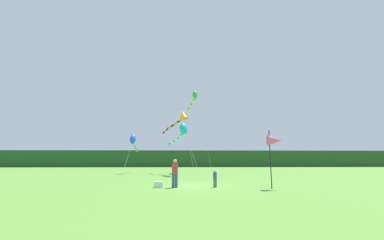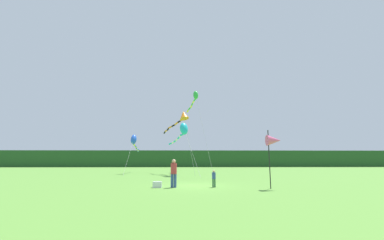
{
  "view_description": "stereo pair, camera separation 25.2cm",
  "coord_description": "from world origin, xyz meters",
  "px_view_note": "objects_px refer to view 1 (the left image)",
  "views": [
    {
      "loc": [
        -0.86,
        -17.26,
        1.78
      ],
      "look_at": [
        0.0,
        6.0,
        5.57
      ],
      "focal_mm": 22.81,
      "sensor_mm": 36.0,
      "label": 1
    },
    {
      "loc": [
        -0.6,
        -17.27,
        1.78
      ],
      "look_at": [
        0.0,
        6.0,
        5.57
      ],
      "focal_mm": 22.81,
      "sensor_mm": 36.0,
      "label": 2
    }
  ],
  "objects_px": {
    "person_adult": "(175,172)",
    "kite_orange": "(181,117)",
    "cooler_box": "(158,185)",
    "banner_flag_pole": "(275,141)",
    "person_child": "(215,178)",
    "kite_cyan": "(182,130)",
    "kite_green": "(194,98)",
    "kite_blue": "(133,141)"
  },
  "relations": [
    {
      "from": "kite_blue",
      "to": "kite_green",
      "type": "height_order",
      "value": "kite_green"
    },
    {
      "from": "cooler_box",
      "to": "kite_blue",
      "type": "relative_size",
      "value": 0.06
    },
    {
      "from": "person_child",
      "to": "kite_cyan",
      "type": "relative_size",
      "value": 0.13
    },
    {
      "from": "banner_flag_pole",
      "to": "kite_blue",
      "type": "height_order",
      "value": "kite_blue"
    },
    {
      "from": "kite_blue",
      "to": "kite_cyan",
      "type": "relative_size",
      "value": 1.06
    },
    {
      "from": "kite_orange",
      "to": "kite_cyan",
      "type": "distance_m",
      "value": 2.55
    },
    {
      "from": "banner_flag_pole",
      "to": "cooler_box",
      "type": "bearing_deg",
      "value": 173.73
    },
    {
      "from": "banner_flag_pole",
      "to": "kite_green",
      "type": "bearing_deg",
      "value": 103.59
    },
    {
      "from": "banner_flag_pole",
      "to": "kite_blue",
      "type": "distance_m",
      "value": 21.11
    },
    {
      "from": "person_child",
      "to": "cooler_box",
      "type": "relative_size",
      "value": 1.97
    },
    {
      "from": "kite_green",
      "to": "kite_cyan",
      "type": "bearing_deg",
      "value": -106.75
    },
    {
      "from": "banner_flag_pole",
      "to": "kite_cyan",
      "type": "distance_m",
      "value": 14.23
    },
    {
      "from": "kite_orange",
      "to": "cooler_box",
      "type": "bearing_deg",
      "value": -95.66
    },
    {
      "from": "kite_blue",
      "to": "person_child",
      "type": "bearing_deg",
      "value": -61.68
    },
    {
      "from": "person_adult",
      "to": "banner_flag_pole",
      "type": "relative_size",
      "value": 0.49
    },
    {
      "from": "person_adult",
      "to": "cooler_box",
      "type": "height_order",
      "value": "person_adult"
    },
    {
      "from": "kite_orange",
      "to": "kite_cyan",
      "type": "xyz_separation_m",
      "value": [
        0.13,
        -1.71,
        -1.88
      ]
    },
    {
      "from": "kite_orange",
      "to": "kite_cyan",
      "type": "relative_size",
      "value": 0.94
    },
    {
      "from": "cooler_box",
      "to": "kite_orange",
      "type": "relative_size",
      "value": 0.07
    },
    {
      "from": "person_adult",
      "to": "banner_flag_pole",
      "type": "distance_m",
      "value": 6.73
    },
    {
      "from": "person_child",
      "to": "kite_blue",
      "type": "bearing_deg",
      "value": 118.32
    },
    {
      "from": "banner_flag_pole",
      "to": "kite_blue",
      "type": "bearing_deg",
      "value": 126.18
    },
    {
      "from": "kite_cyan",
      "to": "cooler_box",
      "type": "bearing_deg",
      "value": -97.09
    },
    {
      "from": "cooler_box",
      "to": "banner_flag_pole",
      "type": "xyz_separation_m",
      "value": [
        7.43,
        -0.82,
        2.77
      ]
    },
    {
      "from": "banner_flag_pole",
      "to": "person_child",
      "type": "bearing_deg",
      "value": 166.52
    },
    {
      "from": "kite_green",
      "to": "kite_blue",
      "type": "bearing_deg",
      "value": -172.76
    },
    {
      "from": "kite_orange",
      "to": "kite_green",
      "type": "height_order",
      "value": "kite_green"
    },
    {
      "from": "banner_flag_pole",
      "to": "kite_blue",
      "type": "relative_size",
      "value": 0.41
    },
    {
      "from": "banner_flag_pole",
      "to": "person_adult",
      "type": "bearing_deg",
      "value": 172.59
    },
    {
      "from": "kite_orange",
      "to": "banner_flag_pole",
      "type": "bearing_deg",
      "value": -67.17
    },
    {
      "from": "person_adult",
      "to": "kite_blue",
      "type": "distance_m",
      "value": 17.57
    },
    {
      "from": "cooler_box",
      "to": "kite_green",
      "type": "bearing_deg",
      "value": 79.87
    },
    {
      "from": "person_child",
      "to": "kite_blue",
      "type": "distance_m",
      "value": 18.65
    },
    {
      "from": "person_adult",
      "to": "kite_orange",
      "type": "height_order",
      "value": "kite_orange"
    },
    {
      "from": "cooler_box",
      "to": "kite_orange",
      "type": "height_order",
      "value": "kite_orange"
    },
    {
      "from": "person_adult",
      "to": "kite_orange",
      "type": "bearing_deg",
      "value": 88.72
    },
    {
      "from": "person_child",
      "to": "kite_blue",
      "type": "height_order",
      "value": "kite_blue"
    },
    {
      "from": "cooler_box",
      "to": "banner_flag_pole",
      "type": "height_order",
      "value": "banner_flag_pole"
    },
    {
      "from": "kite_orange",
      "to": "kite_green",
      "type": "distance_m",
      "value": 5.23
    },
    {
      "from": "banner_flag_pole",
      "to": "kite_green",
      "type": "xyz_separation_m",
      "value": [
        -4.36,
        18.03,
        7.48
      ]
    },
    {
      "from": "person_adult",
      "to": "kite_blue",
      "type": "bearing_deg",
      "value": 110.51
    },
    {
      "from": "person_adult",
      "to": "banner_flag_pole",
      "type": "height_order",
      "value": "banner_flag_pole"
    }
  ]
}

